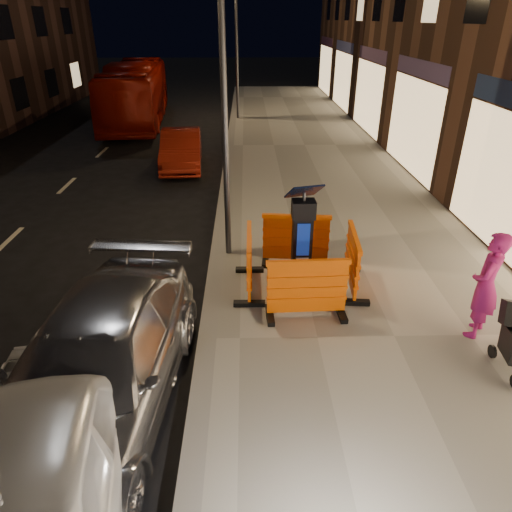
{
  "coord_description": "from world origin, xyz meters",
  "views": [
    {
      "loc": [
        0.65,
        -5.83,
        4.68
      ],
      "look_at": [
        0.8,
        1.0,
        1.1
      ],
      "focal_mm": 32.0,
      "sensor_mm": 36.0,
      "label": 1
    }
  ],
  "objects_px": {
    "parking_kiosk": "(302,241)",
    "car_silver": "(105,406)",
    "barrier_back": "(296,239)",
    "barrier_kerbside": "(249,262)",
    "man": "(486,286)",
    "barrier_front": "(307,289)",
    "car_red": "(183,167)",
    "bus_doubledecker": "(139,122)",
    "barrier_bldgside": "(352,261)"
  },
  "relations": [
    {
      "from": "parking_kiosk",
      "to": "barrier_back",
      "type": "xyz_separation_m",
      "value": [
        0.0,
        0.95,
        -0.43
      ]
    },
    {
      "from": "barrier_front",
      "to": "barrier_bldgside",
      "type": "xyz_separation_m",
      "value": [
        0.95,
        0.95,
        0.0
      ]
    },
    {
      "from": "barrier_front",
      "to": "man",
      "type": "distance_m",
      "value": 2.74
    },
    {
      "from": "barrier_back",
      "to": "bus_doubledecker",
      "type": "height_order",
      "value": "bus_doubledecker"
    },
    {
      "from": "parking_kiosk",
      "to": "man",
      "type": "relative_size",
      "value": 1.09
    },
    {
      "from": "car_red",
      "to": "bus_doubledecker",
      "type": "bearing_deg",
      "value": 106.99
    },
    {
      "from": "barrier_back",
      "to": "car_silver",
      "type": "distance_m",
      "value": 4.81
    },
    {
      "from": "barrier_back",
      "to": "barrier_bldgside",
      "type": "relative_size",
      "value": 1.0
    },
    {
      "from": "car_red",
      "to": "man",
      "type": "bearing_deg",
      "value": -63.93
    },
    {
      "from": "barrier_kerbside",
      "to": "bus_doubledecker",
      "type": "height_order",
      "value": "bus_doubledecker"
    },
    {
      "from": "barrier_front",
      "to": "barrier_back",
      "type": "bearing_deg",
      "value": 87.71
    },
    {
      "from": "barrier_bldgside",
      "to": "man",
      "type": "relative_size",
      "value": 0.78
    },
    {
      "from": "barrier_bldgside",
      "to": "car_silver",
      "type": "height_order",
      "value": "barrier_bldgside"
    },
    {
      "from": "barrier_bldgside",
      "to": "car_red",
      "type": "bearing_deg",
      "value": 31.17
    },
    {
      "from": "barrier_kerbside",
      "to": "barrier_bldgside",
      "type": "distance_m",
      "value": 1.9
    },
    {
      "from": "bus_doubledecker",
      "to": "barrier_back",
      "type": "bearing_deg",
      "value": -73.08
    },
    {
      "from": "car_silver",
      "to": "car_red",
      "type": "distance_m",
      "value": 11.22
    },
    {
      "from": "barrier_kerbside",
      "to": "man",
      "type": "height_order",
      "value": "man"
    },
    {
      "from": "parking_kiosk",
      "to": "man",
      "type": "distance_m",
      "value": 3.05
    },
    {
      "from": "car_silver",
      "to": "car_red",
      "type": "xyz_separation_m",
      "value": [
        -0.3,
        11.21,
        0.0
      ]
    },
    {
      "from": "barrier_back",
      "to": "man",
      "type": "distance_m",
      "value": 3.62
    },
    {
      "from": "barrier_bldgside",
      "to": "barrier_back",
      "type": "bearing_deg",
      "value": 49.71
    },
    {
      "from": "bus_doubledecker",
      "to": "man",
      "type": "height_order",
      "value": "man"
    },
    {
      "from": "barrier_back",
      "to": "car_silver",
      "type": "bearing_deg",
      "value": -122.43
    },
    {
      "from": "parking_kiosk",
      "to": "car_silver",
      "type": "bearing_deg",
      "value": -133.74
    },
    {
      "from": "parking_kiosk",
      "to": "car_silver",
      "type": "relative_size",
      "value": 0.4
    },
    {
      "from": "car_red",
      "to": "parking_kiosk",
      "type": "bearing_deg",
      "value": -73.74
    },
    {
      "from": "parking_kiosk",
      "to": "barrier_kerbside",
      "type": "xyz_separation_m",
      "value": [
        -0.95,
        0.0,
        -0.43
      ]
    },
    {
      "from": "parking_kiosk",
      "to": "barrier_kerbside",
      "type": "height_order",
      "value": "parking_kiosk"
    },
    {
      "from": "parking_kiosk",
      "to": "barrier_kerbside",
      "type": "relative_size",
      "value": 1.4
    },
    {
      "from": "barrier_front",
      "to": "car_silver",
      "type": "height_order",
      "value": "barrier_front"
    },
    {
      "from": "bus_doubledecker",
      "to": "car_red",
      "type": "bearing_deg",
      "value": -73.91
    },
    {
      "from": "parking_kiosk",
      "to": "barrier_front",
      "type": "relative_size",
      "value": 1.4
    },
    {
      "from": "parking_kiosk",
      "to": "man",
      "type": "bearing_deg",
      "value": -26.15
    },
    {
      "from": "bus_doubledecker",
      "to": "barrier_front",
      "type": "bearing_deg",
      "value": -75.36
    },
    {
      "from": "parking_kiosk",
      "to": "car_silver",
      "type": "xyz_separation_m",
      "value": [
        -2.94,
        -2.8,
        -1.12
      ]
    },
    {
      "from": "barrier_front",
      "to": "car_red",
      "type": "height_order",
      "value": "barrier_front"
    },
    {
      "from": "car_red",
      "to": "car_silver",
      "type": "bearing_deg",
      "value": -93.27
    },
    {
      "from": "barrier_back",
      "to": "car_silver",
      "type": "relative_size",
      "value": 0.29
    },
    {
      "from": "car_silver",
      "to": "bus_doubledecker",
      "type": "relative_size",
      "value": 0.48
    },
    {
      "from": "car_red",
      "to": "bus_doubledecker",
      "type": "xyz_separation_m",
      "value": [
        -3.12,
        7.81,
        0.0
      ]
    },
    {
      "from": "parking_kiosk",
      "to": "barrier_back",
      "type": "height_order",
      "value": "parking_kiosk"
    },
    {
      "from": "barrier_back",
      "to": "bus_doubledecker",
      "type": "xyz_separation_m",
      "value": [
        -6.36,
        15.28,
        -0.69
      ]
    },
    {
      "from": "barrier_back",
      "to": "car_red",
      "type": "bearing_deg",
      "value": 119.16
    },
    {
      "from": "parking_kiosk",
      "to": "bus_doubledecker",
      "type": "distance_m",
      "value": 17.47
    },
    {
      "from": "barrier_kerbside",
      "to": "car_red",
      "type": "distance_m",
      "value": 8.75
    },
    {
      "from": "barrier_kerbside",
      "to": "car_silver",
      "type": "xyz_separation_m",
      "value": [
        -1.99,
        -2.8,
        -0.69
      ]
    },
    {
      "from": "parking_kiosk",
      "to": "barrier_front",
      "type": "bearing_deg",
      "value": -87.29
    },
    {
      "from": "barrier_front",
      "to": "car_red",
      "type": "relative_size",
      "value": 0.36
    },
    {
      "from": "barrier_bldgside",
      "to": "man",
      "type": "bearing_deg",
      "value": -125.85
    }
  ]
}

